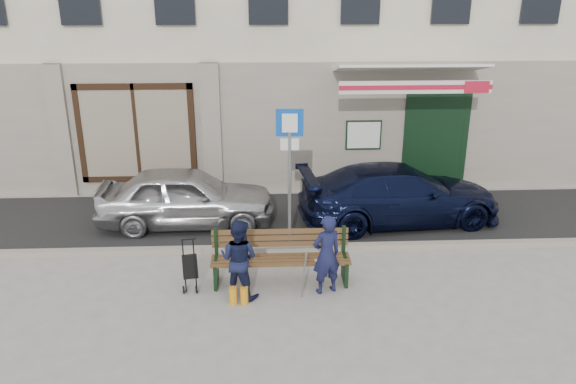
{
  "coord_description": "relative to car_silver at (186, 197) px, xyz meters",
  "views": [
    {
      "loc": [
        -0.17,
        -8.41,
        4.91
      ],
      "look_at": [
        0.29,
        1.6,
        1.2
      ],
      "focal_mm": 35.0,
      "sensor_mm": 36.0,
      "label": 1
    }
  ],
  "objects": [
    {
      "name": "man",
      "position": [
        2.69,
        -2.98,
        0.06
      ],
      "size": [
        0.59,
        0.49,
        1.39
      ],
      "primitive_type": "imported",
      "rotation": [
        0.0,
        0.0,
        3.5
      ],
      "color": "#16193D",
      "rests_on": "ground"
    },
    {
      "name": "bench",
      "position": [
        1.89,
        -2.64,
        -0.18
      ],
      "size": [
        2.4,
        1.17,
        0.98
      ],
      "color": "brown",
      "rests_on": "ground"
    },
    {
      "name": "stroller",
      "position": [
        0.39,
        -2.76,
        -0.25
      ],
      "size": [
        0.29,
        0.39,
        0.88
      ],
      "rotation": [
        0.0,
        0.0,
        0.19
      ],
      "color": "black",
      "rests_on": "ground"
    },
    {
      "name": "car_silver",
      "position": [
        0.0,
        0.0,
        0.0
      ],
      "size": [
        3.77,
        1.56,
        1.28
      ],
      "primitive_type": "imported",
      "rotation": [
        0.0,
        0.0,
        1.58
      ],
      "color": "silver",
      "rests_on": "ground"
    },
    {
      "name": "car_navy",
      "position": [
        4.62,
        -0.03,
        -0.0
      ],
      "size": [
        4.55,
        2.27,
        1.27
      ],
      "primitive_type": "imported",
      "rotation": [
        0.0,
        0.0,
        1.68
      ],
      "color": "black",
      "rests_on": "ground"
    },
    {
      "name": "woman",
      "position": [
        1.24,
        -3.05,
        0.05
      ],
      "size": [
        0.82,
        0.74,
        1.37
      ],
      "primitive_type": "imported",
      "rotation": [
        0.0,
        0.0,
        2.73
      ],
      "color": "#131936",
      "rests_on": "ground"
    },
    {
      "name": "ground",
      "position": [
        1.83,
        -2.91,
        -0.64
      ],
      "size": [
        80.0,
        80.0,
        0.0
      ],
      "primitive_type": "plane",
      "color": "#9E9991",
      "rests_on": "ground"
    },
    {
      "name": "parking_sign",
      "position": [
        2.16,
        -1.19,
        1.23
      ],
      "size": [
        0.51,
        0.08,
        2.77
      ],
      "rotation": [
        0.0,
        0.0,
        -0.04
      ],
      "color": "gray",
      "rests_on": "ground"
    },
    {
      "name": "curb",
      "position": [
        1.83,
        -1.41,
        -0.58
      ],
      "size": [
        60.0,
        0.18,
        0.12
      ],
      "primitive_type": "cube",
      "color": "#9E9384",
      "rests_on": "ground"
    },
    {
      "name": "asphalt_lane",
      "position": [
        1.83,
        0.19,
        -0.63
      ],
      "size": [
        60.0,
        3.2,
        0.01
      ],
      "primitive_type": "cube",
      "color": "#282828",
      "rests_on": "ground"
    }
  ]
}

